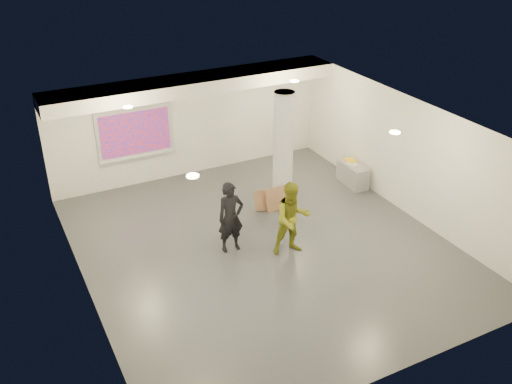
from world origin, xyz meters
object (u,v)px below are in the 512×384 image
column (283,148)px  projection_screen (135,133)px  man (292,219)px  woman (231,217)px  credenza (353,174)px

column → projection_screen: 4.08m
projection_screen → man: size_ratio=1.21×
column → woman: bearing=-145.1°
column → woman: size_ratio=1.78×
column → credenza: size_ratio=2.83×
projection_screen → credenza: bearing=-27.2°
column → credenza: column is taller
projection_screen → man: projection_screen is taller
projection_screen → credenza: size_ratio=1.98×
credenza → man: bearing=-142.6°
woman → column: bearing=36.6°
projection_screen → credenza: projection_screen is taller
projection_screen → woman: bearing=-78.0°
woman → credenza: bearing=19.9°
credenza → man: size_ratio=0.61×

